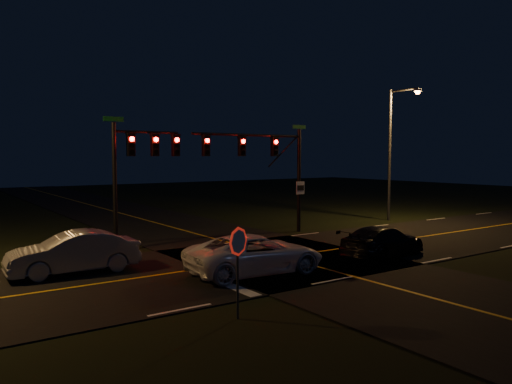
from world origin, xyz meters
TOP-DOWN VIEW (x-y plane):
  - ground at (0.00, 0.00)m, footprint 120.00×120.00m
  - road_ew at (0.00, 0.00)m, footprint 120.00×9.00m
  - road_ns at (0.00, 0.00)m, footprint 8.00×120.00m
  - lane_markings at (0.24, -0.10)m, footprint 120.00×120.00m
  - streetlight_ne at (14.00, 5.64)m, footprint 0.50×2.46m
  - signal_mast_ne at (3.14, 5.49)m, footprint 7.47×0.41m
  - signal_mast_nw at (-4.39, 5.49)m, footprint 3.77×0.41m
  - stop_sign at (-6.00, -5.83)m, footprint 0.75×0.33m
  - pickup_white at (-2.68, -1.85)m, footprint 3.33×5.73m
  - suv_dark at (3.76, -2.40)m, footprint 3.16×5.14m
  - sedan_silver at (-8.30, 2.10)m, footprint 1.93×4.85m

SIDE VIEW (x-z plane):
  - ground at x=0.00m, z-range 0.00..0.00m
  - road_ew at x=0.00m, z-range 0.00..0.04m
  - road_ns at x=0.00m, z-range 0.00..0.04m
  - lane_markings at x=0.24m, z-range 0.04..0.05m
  - suv_dark at x=3.76m, z-range 0.00..1.34m
  - pickup_white at x=-2.68m, z-range 0.00..1.48m
  - sedan_silver at x=-8.30m, z-range 0.00..1.57m
  - stop_sign at x=-6.00m, z-range 0.56..3.11m
  - signal_mast_nw at x=-4.39m, z-range 1.13..7.39m
  - signal_mast_ne at x=3.14m, z-range 1.22..7.48m
  - streetlight_ne at x=14.00m, z-range 0.84..9.84m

